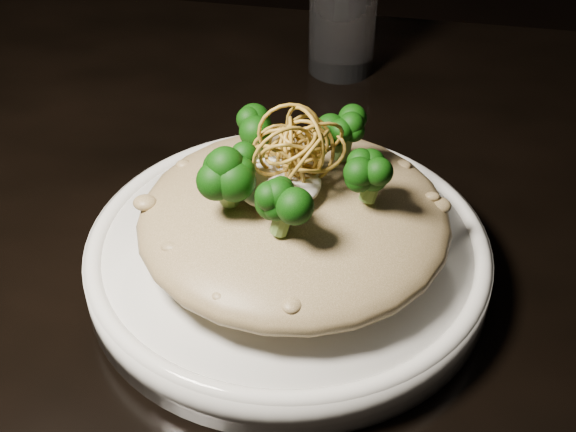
{
  "coord_description": "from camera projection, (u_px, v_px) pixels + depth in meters",
  "views": [
    {
      "loc": [
        0.02,
        -0.48,
        1.16
      ],
      "look_at": [
        -0.06,
        -0.05,
        0.81
      ],
      "focal_mm": 50.0,
      "sensor_mm": 36.0,
      "label": 1
    }
  ],
  "objects": [
    {
      "name": "risotto",
      "position": [
        294.0,
        218.0,
        0.56
      ],
      "size": [
        0.22,
        0.22,
        0.05
      ],
      "primitive_type": "ellipsoid",
      "color": "brown",
      "rests_on": "plate"
    },
    {
      "name": "table",
      "position": [
        363.0,
        313.0,
        0.68
      ],
      "size": [
        1.1,
        0.8,
        0.75
      ],
      "color": "black",
      "rests_on": "ground"
    },
    {
      "name": "drinking_glass",
      "position": [
        343.0,
        16.0,
        0.8
      ],
      "size": [
        0.08,
        0.08,
        0.12
      ],
      "primitive_type": "cylinder",
      "rotation": [
        0.0,
        0.0,
        -0.14
      ],
      "color": "silver",
      "rests_on": "table"
    },
    {
      "name": "shallots",
      "position": [
        297.0,
        147.0,
        0.53
      ],
      "size": [
        0.05,
        0.05,
        0.03
      ],
      "primitive_type": null,
      "color": "olive",
      "rests_on": "cheese"
    },
    {
      "name": "broccoli",
      "position": [
        293.0,
        156.0,
        0.53
      ],
      "size": [
        0.14,
        0.14,
        0.05
      ],
      "primitive_type": null,
      "color": "black",
      "rests_on": "risotto"
    },
    {
      "name": "plate",
      "position": [
        288.0,
        258.0,
        0.59
      ],
      "size": [
        0.29,
        0.29,
        0.03
      ],
      "primitive_type": "cylinder",
      "color": "white",
      "rests_on": "table"
    },
    {
      "name": "cheese",
      "position": [
        278.0,
        183.0,
        0.54
      ],
      "size": [
        0.06,
        0.06,
        0.02
      ],
      "primitive_type": "ellipsoid",
      "color": "white",
      "rests_on": "risotto"
    }
  ]
}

